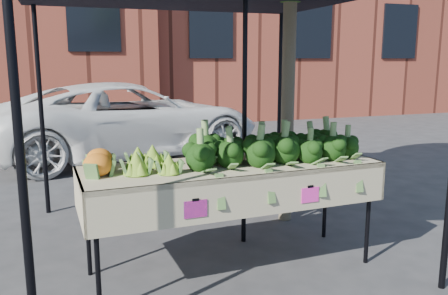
% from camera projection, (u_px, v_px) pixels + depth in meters
% --- Properties ---
extents(ground, '(90.00, 90.00, 0.00)m').
position_uv_depth(ground, '(234.00, 266.00, 3.96)').
color(ground, '#2F2F31').
extents(table, '(2.43, 0.90, 0.90)m').
position_uv_depth(table, '(232.00, 217.00, 3.83)').
color(table, tan).
rests_on(table, ground).
extents(canopy, '(3.16, 3.16, 2.74)m').
position_uv_depth(canopy, '(205.00, 100.00, 4.21)').
color(canopy, black).
rests_on(canopy, ground).
extents(broccoli_heap, '(1.57, 0.60, 0.29)m').
position_uv_depth(broccoli_heap, '(272.00, 143.00, 3.86)').
color(broccoli_heap, black).
rests_on(broccoli_heap, table).
extents(romanesco_cluster, '(0.46, 0.60, 0.23)m').
position_uv_depth(romanesco_cluster, '(149.00, 155.00, 3.55)').
color(romanesco_cluster, '#9CB737').
rests_on(romanesco_cluster, table).
extents(cauliflower_pair, '(0.26, 0.46, 0.20)m').
position_uv_depth(cauliflower_pair, '(98.00, 159.00, 3.46)').
color(cauliflower_pair, orange).
rests_on(cauliflower_pair, table).
extents(vehicle, '(1.75, 2.43, 4.79)m').
position_uv_depth(vehicle, '(125.00, 20.00, 8.02)').
color(vehicle, white).
rests_on(vehicle, ground).
extents(street_tree, '(2.04, 2.04, 4.03)m').
position_uv_depth(street_tree, '(290.00, 31.00, 4.76)').
color(street_tree, '#1E4C14').
rests_on(street_tree, ground).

